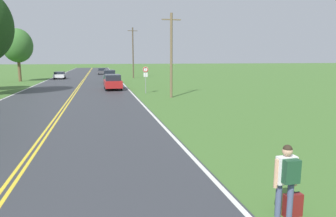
# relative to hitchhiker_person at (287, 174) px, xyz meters

# --- Properties ---
(hitchhiker_person) EXTENTS (0.61, 0.43, 1.78)m
(hitchhiker_person) POSITION_rel_hitchhiker_person_xyz_m (0.00, 0.00, 0.00)
(hitchhiker_person) COLOR #475175
(hitchhiker_person) RESTS_ON ground
(suitcase) EXTENTS (0.46, 0.18, 0.61)m
(suitcase) POSITION_rel_hitchhiker_person_xyz_m (0.25, 0.06, -0.81)
(suitcase) COLOR maroon
(suitcase) RESTS_ON ground
(traffic_sign) EXTENTS (0.60, 0.10, 2.83)m
(traffic_sign) POSITION_rel_hitchhiker_person_xyz_m (0.66, 25.98, 1.05)
(traffic_sign) COLOR gray
(traffic_sign) RESTS_ON ground
(utility_pole_midground) EXTENTS (1.80, 0.24, 7.84)m
(utility_pole_midground) POSITION_rel_hitchhiker_person_xyz_m (2.52, 22.01, 2.98)
(utility_pole_midground) COLOR brown
(utility_pole_midground) RESTS_ON ground
(utility_pole_far) EXTENTS (1.80, 0.24, 9.30)m
(utility_pole_far) POSITION_rel_hitchhiker_person_xyz_m (2.10, 50.99, 3.72)
(utility_pole_far) COLOR brown
(utility_pole_far) RESTS_ON ground
(tree_behind_sign) EXTENTS (4.66, 4.66, 8.41)m
(tree_behind_sign) POSITION_rel_hitchhiker_person_xyz_m (-16.74, 47.06, 4.61)
(tree_behind_sign) COLOR brown
(tree_behind_sign) RESTS_ON ground
(car_red_suv_mid_near) EXTENTS (2.08, 4.37, 1.81)m
(car_red_suv_mid_near) POSITION_rel_hitchhiker_person_xyz_m (-2.63, 30.57, -0.13)
(car_red_suv_mid_near) COLOR black
(car_red_suv_mid_near) RESTS_ON ground
(car_dark_green_van_mid_far) EXTENTS (1.80, 4.62, 1.97)m
(car_dark_green_van_mid_far) POSITION_rel_hitchhiker_person_xyz_m (-2.68, 40.28, -0.08)
(car_dark_green_van_mid_far) COLOR black
(car_dark_green_van_mid_far) RESTS_ON ground
(car_white_hatchback_receding) EXTENTS (1.83, 3.64, 1.31)m
(car_white_hatchback_receding) POSITION_rel_hitchhiker_person_xyz_m (-11.20, 51.66, -0.36)
(car_white_hatchback_receding) COLOR black
(car_white_hatchback_receding) RESTS_ON ground
(car_dark_grey_hatchback_distant) EXTENTS (1.88, 3.48, 1.44)m
(car_dark_grey_hatchback_distant) POSITION_rel_hitchhiker_person_xyz_m (-3.58, 66.56, -0.31)
(car_dark_grey_hatchback_distant) COLOR black
(car_dark_grey_hatchback_distant) RESTS_ON ground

